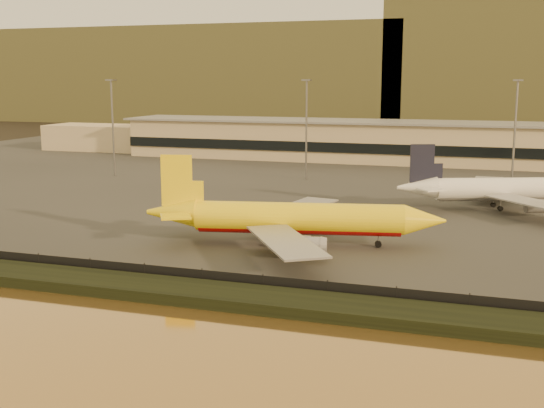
{
  "coord_description": "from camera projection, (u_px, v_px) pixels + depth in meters",
  "views": [
    {
      "loc": [
        35.57,
        -87.85,
        25.74
      ],
      "look_at": [
        2.99,
        12.0,
        6.38
      ],
      "focal_mm": 45.0,
      "sensor_mm": 36.0,
      "label": 1
    }
  ],
  "objects": [
    {
      "name": "terminal_building",
      "position": [
        330.0,
        140.0,
        218.32
      ],
      "size": [
        202.0,
        25.0,
        12.6
      ],
      "color": "tan",
      "rests_on": "tarmac"
    },
    {
      "name": "ground",
      "position": [
        226.0,
        261.0,
        97.65
      ],
      "size": [
        900.0,
        900.0,
        0.0
      ],
      "primitive_type": "plane",
      "color": "black",
      "rests_on": "ground"
    },
    {
      "name": "gse_vehicle_white",
      "position": [
        235.0,
        213.0,
        127.56
      ],
      "size": [
        3.78,
        2.69,
        1.55
      ],
      "primitive_type": "cube",
      "rotation": [
        0.0,
        0.0,
        0.37
      ],
      "color": "white",
      "rests_on": "tarmac"
    },
    {
      "name": "perimeter_fence",
      "position": [
        187.0,
        277.0,
        85.26
      ],
      "size": [
        300.0,
        0.05,
        2.2
      ],
      "primitive_type": "cube",
      "color": "black",
      "rests_on": "tarmac"
    },
    {
      "name": "distant_hills",
      "position": [
        401.0,
        69.0,
        416.16
      ],
      "size": [
        470.0,
        160.0,
        70.0
      ],
      "color": "brown",
      "rests_on": "ground"
    },
    {
      "name": "dhl_cargo_jet",
      "position": [
        293.0,
        219.0,
        105.4
      ],
      "size": [
        46.39,
        44.74,
        13.92
      ],
      "rotation": [
        0.0,
        0.0,
        0.2
      ],
      "color": "yellow",
      "rests_on": "tarmac"
    },
    {
      "name": "gse_vehicle_yellow",
      "position": [
        365.0,
        219.0,
        121.81
      ],
      "size": [
        4.27,
        2.72,
        1.78
      ],
      "primitive_type": "cube",
      "rotation": [
        0.0,
        0.0,
        0.26
      ],
      "color": "yellow",
      "rests_on": "tarmac"
    },
    {
      "name": "apron_light_masts",
      "position": [
        403.0,
        122.0,
        160.34
      ],
      "size": [
        152.2,
        12.2,
        25.4
      ],
      "color": "slate",
      "rests_on": "tarmac"
    },
    {
      "name": "embankment",
      "position": [
        173.0,
        291.0,
        81.63
      ],
      "size": [
        320.0,
        7.0,
        1.4
      ],
      "primitive_type": "cube",
      "color": "black",
      "rests_on": "ground"
    },
    {
      "name": "white_narrowbody_jet",
      "position": [
        510.0,
        190.0,
        134.98
      ],
      "size": [
        43.68,
        41.33,
        12.99
      ],
      "rotation": [
        0.0,
        0.0,
        0.36
      ],
      "color": "white",
      "rests_on": "tarmac"
    },
    {
      "name": "tarmac",
      "position": [
        356.0,
        174.0,
        186.45
      ],
      "size": [
        320.0,
        220.0,
        0.2
      ],
      "primitive_type": "cube",
      "color": "#2D2D2D",
      "rests_on": "ground"
    }
  ]
}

